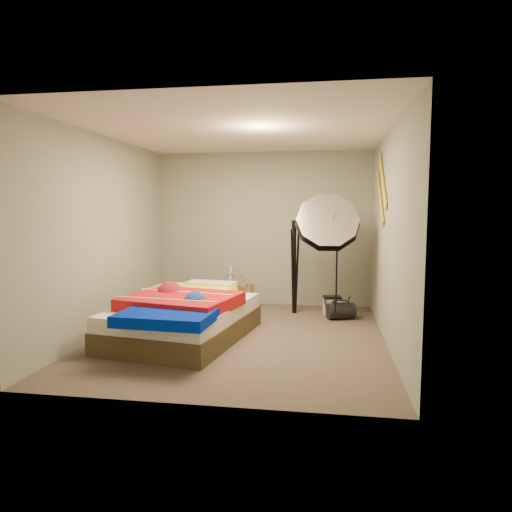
% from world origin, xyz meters
% --- Properties ---
extents(floor, '(4.00, 4.00, 0.00)m').
position_xyz_m(floor, '(0.00, 0.00, 0.00)').
color(floor, brown).
rests_on(floor, ground).
extents(ceiling, '(4.00, 4.00, 0.00)m').
position_xyz_m(ceiling, '(0.00, 0.00, 2.50)').
color(ceiling, silver).
rests_on(ceiling, wall_back).
extents(wall_back, '(3.50, 0.00, 3.50)m').
position_xyz_m(wall_back, '(0.00, 2.00, 1.25)').
color(wall_back, gray).
rests_on(wall_back, floor).
extents(wall_front, '(3.50, 0.00, 3.50)m').
position_xyz_m(wall_front, '(0.00, -2.00, 1.25)').
color(wall_front, gray).
rests_on(wall_front, floor).
extents(wall_left, '(0.00, 4.00, 4.00)m').
position_xyz_m(wall_left, '(-1.75, 0.00, 1.25)').
color(wall_left, gray).
rests_on(wall_left, floor).
extents(wall_right, '(0.00, 4.00, 4.00)m').
position_xyz_m(wall_right, '(1.75, 0.00, 1.25)').
color(wall_right, gray).
rests_on(wall_right, floor).
extents(tote_bag, '(0.46, 0.33, 0.44)m').
position_xyz_m(tote_bag, '(-0.30, 1.51, 0.21)').
color(tote_bag, '#9C8A53').
rests_on(tote_bag, floor).
extents(wrapping_roll, '(0.12, 0.19, 0.63)m').
position_xyz_m(wrapping_roll, '(-0.55, 1.90, 0.31)').
color(wrapping_roll, '#56B9D7').
rests_on(wrapping_roll, floor).
extents(camera_case, '(0.28, 0.22, 0.25)m').
position_xyz_m(camera_case, '(1.13, 1.42, 0.13)').
color(camera_case, beige).
rests_on(camera_case, floor).
extents(duffel_bag, '(0.44, 0.34, 0.23)m').
position_xyz_m(duffel_bag, '(1.26, 1.11, 0.12)').
color(duffel_bag, black).
rests_on(duffel_bag, floor).
extents(wall_stripe_upper, '(0.02, 0.91, 0.78)m').
position_xyz_m(wall_stripe_upper, '(1.73, 0.60, 1.95)').
color(wall_stripe_upper, gold).
rests_on(wall_stripe_upper, wall_right).
extents(wall_stripe_lower, '(0.02, 0.91, 0.78)m').
position_xyz_m(wall_stripe_lower, '(1.73, 0.85, 1.75)').
color(wall_stripe_lower, gold).
rests_on(wall_stripe_lower, wall_right).
extents(bed, '(1.66, 2.24, 0.57)m').
position_xyz_m(bed, '(-0.67, -0.18, 0.29)').
color(bed, '#473A23').
rests_on(bed, floor).
extents(photo_umbrella, '(1.09, 0.77, 1.90)m').
position_xyz_m(photo_umbrella, '(1.04, 1.01, 1.36)').
color(photo_umbrella, black).
rests_on(photo_umbrella, floor).
extents(camera_tripod, '(0.10, 0.10, 1.41)m').
position_xyz_m(camera_tripod, '(0.57, 1.41, 0.81)').
color(camera_tripod, black).
rests_on(camera_tripod, floor).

